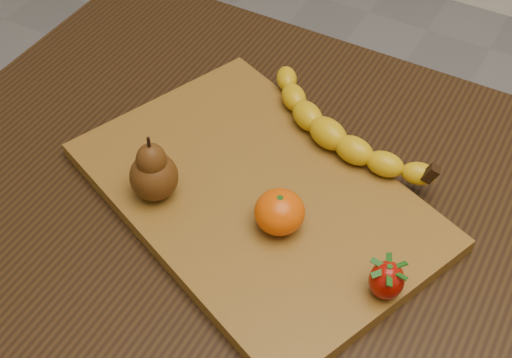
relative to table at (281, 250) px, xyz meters
The scene contains 6 objects.
table is the anchor object (origin of this frame).
cutting_board 0.11m from the table, 157.74° to the right, with size 0.45×0.30×0.02m, color brown.
banana 0.17m from the table, 84.24° to the left, with size 0.25×0.06×0.04m, color #CBA009, non-canonical shape.
pear 0.23m from the table, 150.56° to the right, with size 0.06×0.06×0.09m, color #4C290C, non-canonical shape.
mandarin 0.15m from the table, 67.95° to the right, with size 0.06×0.06×0.05m, color #CD4702.
strawberry 0.23m from the table, 24.90° to the right, with size 0.04×0.04×0.05m, color #940B04, non-canonical shape.
Camera 1 is at (0.26, -0.53, 1.44)m, focal length 50.00 mm.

